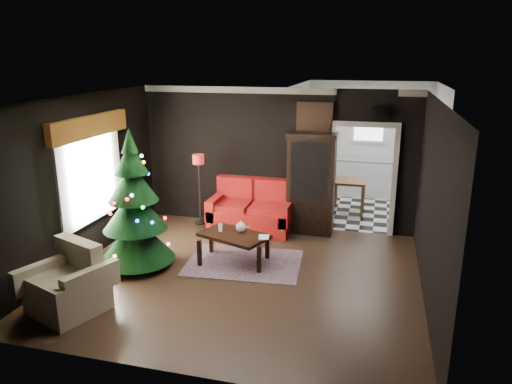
% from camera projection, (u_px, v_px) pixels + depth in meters
% --- Properties ---
extents(floor, '(5.50, 5.50, 0.00)m').
position_uv_depth(floor, '(242.00, 276.00, 7.61)').
color(floor, '#2F1F14').
rests_on(floor, ground).
extents(ceiling, '(5.50, 5.50, 0.00)m').
position_uv_depth(ceiling, '(240.00, 98.00, 6.84)').
color(ceiling, white).
rests_on(ceiling, ground).
extents(wall_back, '(5.50, 0.00, 5.50)m').
position_uv_depth(wall_back, '(276.00, 159.00, 9.55)').
color(wall_back, black).
rests_on(wall_back, ground).
extents(wall_front, '(5.50, 0.00, 5.50)m').
position_uv_depth(wall_front, '(173.00, 257.00, 4.90)').
color(wall_front, black).
rests_on(wall_front, ground).
extents(wall_left, '(0.00, 5.50, 5.50)m').
position_uv_depth(wall_left, '(82.00, 180.00, 7.90)').
color(wall_left, black).
rests_on(wall_left, ground).
extents(wall_right, '(0.00, 5.50, 5.50)m').
position_uv_depth(wall_right, '(433.00, 206.00, 6.56)').
color(wall_right, black).
rests_on(wall_right, ground).
extents(doorway, '(1.10, 0.10, 2.10)m').
position_uv_depth(doorway, '(362.00, 181.00, 9.24)').
color(doorway, silver).
rests_on(doorway, ground).
extents(left_window, '(0.05, 1.60, 1.40)m').
position_uv_depth(left_window, '(90.00, 175.00, 8.06)').
color(left_window, white).
rests_on(left_window, wall_left).
extents(valance, '(0.12, 2.10, 0.35)m').
position_uv_depth(valance, '(90.00, 127.00, 7.81)').
color(valance, brown).
rests_on(valance, wall_left).
extents(kitchen_floor, '(3.00, 3.00, 0.00)m').
position_uv_depth(kitchen_floor, '(362.00, 209.00, 10.92)').
color(kitchen_floor, white).
rests_on(kitchen_floor, ground).
extents(kitchen_window, '(0.70, 0.06, 0.70)m').
position_uv_depth(kitchen_window, '(369.00, 126.00, 11.80)').
color(kitchen_window, white).
rests_on(kitchen_window, ground).
extents(rug, '(2.00, 1.52, 0.01)m').
position_uv_depth(rug, '(244.00, 263.00, 8.10)').
color(rug, '#5F3B50').
rests_on(rug, ground).
extents(loveseat, '(1.70, 0.90, 1.00)m').
position_uv_depth(loveseat, '(251.00, 207.00, 9.48)').
color(loveseat, maroon).
rests_on(loveseat, ground).
extents(curio_cabinet, '(0.90, 0.45, 1.90)m').
position_uv_depth(curio_cabinet, '(311.00, 186.00, 9.28)').
color(curio_cabinet, black).
rests_on(curio_cabinet, ground).
extents(floor_lamp, '(0.30, 0.30, 1.42)m').
position_uv_depth(floor_lamp, '(199.00, 190.00, 9.47)').
color(floor_lamp, black).
rests_on(floor_lamp, ground).
extents(christmas_tree, '(1.57, 1.57, 2.36)m').
position_uv_depth(christmas_tree, '(134.00, 206.00, 7.72)').
color(christmas_tree, black).
rests_on(christmas_tree, ground).
extents(armchair, '(1.16, 1.16, 0.92)m').
position_uv_depth(armchair, '(67.00, 280.00, 6.46)').
color(armchair, tan).
rests_on(armchair, ground).
extents(coffee_table, '(1.28, 1.01, 0.50)m').
position_uv_depth(coffee_table, '(234.00, 248.00, 8.07)').
color(coffee_table, black).
rests_on(coffee_table, rug).
extents(teapot, '(0.26, 0.26, 0.19)m').
position_uv_depth(teapot, '(241.00, 227.00, 8.05)').
color(teapot, silver).
rests_on(teapot, coffee_table).
extents(cup_a, '(0.10, 0.10, 0.07)m').
position_uv_depth(cup_a, '(220.00, 226.00, 8.28)').
color(cup_a, white).
rests_on(cup_a, coffee_table).
extents(cup_b, '(0.09, 0.09, 0.06)m').
position_uv_depth(cup_b, '(220.00, 230.00, 8.11)').
color(cup_b, white).
rests_on(cup_b, coffee_table).
extents(book, '(0.17, 0.05, 0.23)m').
position_uv_depth(book, '(259.00, 231.00, 7.80)').
color(book, gray).
rests_on(book, coffee_table).
extents(wall_clock, '(0.32, 0.32, 0.06)m').
position_uv_depth(wall_clock, '(380.00, 113.00, 8.76)').
color(wall_clock, silver).
rests_on(wall_clock, wall_back).
extents(painting, '(0.62, 0.05, 0.52)m').
position_uv_depth(painting, '(315.00, 118.00, 9.10)').
color(painting, '#A57C49').
rests_on(painting, wall_back).
extents(kitchen_counter, '(1.80, 0.60, 0.90)m').
position_uv_depth(kitchen_counter, '(365.00, 178.00, 11.91)').
color(kitchen_counter, white).
rests_on(kitchen_counter, ground).
extents(kitchen_table, '(0.70, 0.70, 0.75)m').
position_uv_depth(kitchen_table, '(349.00, 196.00, 10.61)').
color(kitchen_table, brown).
rests_on(kitchen_table, ground).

